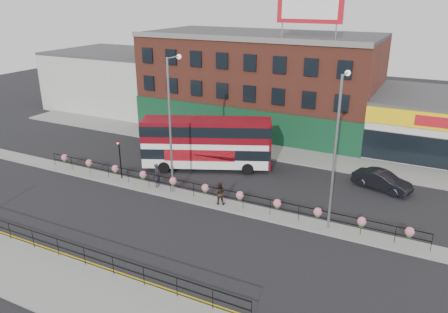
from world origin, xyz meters
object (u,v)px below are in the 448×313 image
at_px(double_decker_bus, 207,139).
at_px(car, 382,181).
at_px(pedestrian_a, 157,175).
at_px(lamp_column_east, 337,140).
at_px(pedestrian_b, 220,193).
at_px(lamp_column_west, 172,115).

height_order(double_decker_bus, car, double_decker_bus).
height_order(pedestrian_a, lamp_column_east, lamp_column_east).
bearing_deg(pedestrian_a, car, -74.85).
bearing_deg(pedestrian_b, car, -160.70).
height_order(car, pedestrian_a, pedestrian_a).
relative_size(double_decker_bus, car, 2.34).
xyz_separation_m(pedestrian_a, lamp_column_west, (1.57, -0.02, 5.03)).
bearing_deg(pedestrian_a, pedestrian_b, -105.96).
relative_size(car, pedestrian_b, 2.80).
distance_m(pedestrian_a, lamp_column_west, 5.27).
height_order(car, lamp_column_east, lamp_column_east).
bearing_deg(pedestrian_a, lamp_column_east, -101.48).
bearing_deg(car, pedestrian_b, 146.61).
distance_m(car, lamp_column_west, 16.81).
height_order(car, lamp_column_west, lamp_column_west).
height_order(pedestrian_a, lamp_column_west, lamp_column_west).
xyz_separation_m(pedestrian_a, lamp_column_east, (13.44, -0.16, 4.90)).
relative_size(car, lamp_column_west, 0.47).
bearing_deg(pedestrian_b, lamp_column_west, -26.75).
distance_m(pedestrian_a, pedestrian_b, 5.69).
distance_m(double_decker_bus, lamp_column_west, 6.35).
bearing_deg(pedestrian_b, lamp_column_east, 162.64).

